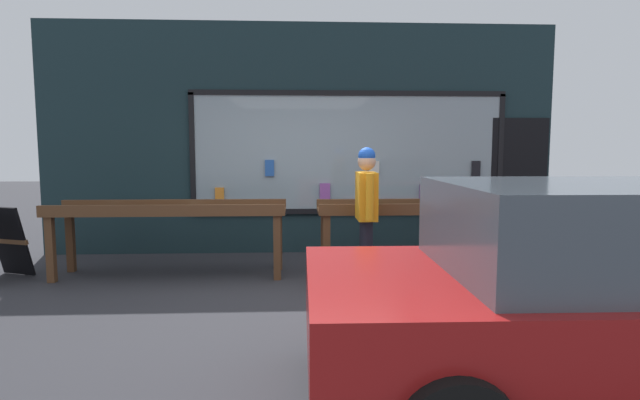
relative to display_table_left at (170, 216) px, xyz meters
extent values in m
plane|color=#2D2D33|center=(1.68, -0.94, -0.77)|extent=(40.00, 40.00, 0.00)
cube|color=#192D33|center=(1.68, 1.46, 0.99)|extent=(7.89, 0.20, 3.53)
cube|color=#8C9EA8|center=(2.43, 1.33, 0.79)|extent=(4.77, 0.03, 1.81)
cube|color=black|center=(2.43, 1.33, 1.69)|extent=(4.85, 0.06, 0.08)
cube|color=black|center=(2.43, 1.33, -0.12)|extent=(4.85, 0.06, 0.08)
cube|color=black|center=(0.04, 1.33, 0.79)|extent=(0.08, 0.06, 1.81)
cube|color=black|center=(4.81, 1.33, 0.79)|extent=(0.08, 0.06, 1.81)
cube|color=orange|center=(0.44, 1.29, 0.16)|extent=(0.13, 0.03, 0.20)
cube|color=#2659B2|center=(1.21, 1.29, 0.56)|extent=(0.14, 0.03, 0.25)
cube|color=#994CA5|center=(2.06, 1.29, 0.19)|extent=(0.16, 0.03, 0.25)
cube|color=silver|center=(2.82, 1.29, 0.56)|extent=(0.16, 0.03, 0.21)
cube|color=#994CA5|center=(3.62, 1.29, 0.18)|extent=(0.17, 0.03, 0.23)
cube|color=black|center=(4.42, 1.29, 0.54)|extent=(0.13, 0.03, 0.25)
cube|color=black|center=(5.12, 1.33, 0.28)|extent=(0.90, 0.04, 2.10)
cube|color=brown|center=(-1.37, -0.26, -0.37)|extent=(0.09, 0.09, 0.81)
cube|color=brown|center=(1.37, -0.27, -0.37)|extent=(0.09, 0.09, 0.81)
cube|color=brown|center=(-1.37, 0.27, -0.37)|extent=(0.09, 0.09, 0.81)
cube|color=brown|center=(1.37, 0.26, -0.37)|extent=(0.09, 0.09, 0.81)
cube|color=brown|center=(0.00, 0.00, 0.05)|extent=(2.94, 0.70, 0.04)
cube|color=brown|center=(0.00, -0.32, 0.11)|extent=(2.94, 0.07, 0.12)
cube|color=brown|center=(0.00, 0.32, 0.11)|extent=(2.94, 0.07, 0.12)
cube|color=#338C4C|center=(-1.35, -0.11, 0.09)|extent=(0.15, 0.21, 0.03)
cube|color=silver|center=(-0.79, 0.16, 0.09)|extent=(0.14, 0.18, 0.03)
cube|color=yellow|center=(-0.22, 0.01, 0.08)|extent=(0.17, 0.21, 0.02)
cube|color=silver|center=(0.27, 0.18, 0.09)|extent=(0.15, 0.19, 0.03)
cube|color=black|center=(0.83, -0.08, 0.08)|extent=(0.13, 0.19, 0.02)
cube|color=black|center=(1.35, -0.04, 0.08)|extent=(0.16, 0.23, 0.02)
cube|color=brown|center=(1.99, -0.25, -0.37)|extent=(0.09, 0.09, 0.80)
cube|color=brown|center=(4.73, -0.26, -0.37)|extent=(0.09, 0.09, 0.80)
cube|color=brown|center=(1.99, 0.26, -0.37)|extent=(0.09, 0.09, 0.80)
cube|color=brown|center=(4.73, 0.25, -0.37)|extent=(0.09, 0.09, 0.80)
cube|color=brown|center=(3.36, 0.00, 0.05)|extent=(2.94, 0.68, 0.04)
cube|color=brown|center=(3.36, -0.31, 0.11)|extent=(2.94, 0.07, 0.12)
cube|color=brown|center=(3.36, 0.30, 0.11)|extent=(2.94, 0.07, 0.12)
cube|color=red|center=(2.03, -0.20, 0.08)|extent=(0.15, 0.23, 0.02)
cube|color=red|center=(2.29, -0.19, 0.08)|extent=(0.16, 0.20, 0.03)
cube|color=#338C4C|center=(2.65, 0.13, 0.08)|extent=(0.17, 0.21, 0.03)
cube|color=#2659B2|center=(2.90, -0.14, 0.08)|extent=(0.17, 0.22, 0.02)
cube|color=black|center=(3.18, 0.01, 0.08)|extent=(0.14, 0.20, 0.03)
cube|color=black|center=(3.47, -0.01, 0.08)|extent=(0.17, 0.24, 0.02)
cube|color=silver|center=(3.77, -0.11, 0.08)|extent=(0.18, 0.22, 0.03)
cube|color=#994CA5|center=(4.06, -0.01, 0.09)|extent=(0.21, 0.24, 0.03)
cube|color=#994CA5|center=(4.42, 0.00, 0.08)|extent=(0.17, 0.25, 0.02)
cube|color=orange|center=(4.72, -0.04, 0.08)|extent=(0.19, 0.23, 0.02)
cylinder|color=black|center=(2.44, -0.64, -0.38)|extent=(0.14, 0.14, 0.79)
cylinder|color=black|center=(2.44, -0.49, -0.38)|extent=(0.14, 0.14, 0.79)
cube|color=orange|center=(2.44, -0.56, 0.29)|extent=(0.23, 0.45, 0.56)
cylinder|color=orange|center=(2.43, -0.84, 0.31)|extent=(0.09, 0.09, 0.53)
cylinder|color=orange|center=(2.44, -0.28, 0.31)|extent=(0.09, 0.09, 0.53)
sphere|color=tan|center=(2.44, -0.56, 0.70)|extent=(0.21, 0.21, 0.21)
sphere|color=blue|center=(2.44, -0.56, 0.77)|extent=(0.20, 0.20, 0.20)
ellipsoid|color=black|center=(2.01, -0.83, -0.53)|extent=(0.31, 0.43, 0.18)
ellipsoid|color=black|center=(2.01, -0.83, -0.52)|extent=(0.26, 0.28, 0.19)
sphere|color=black|center=(2.09, -0.61, -0.49)|extent=(0.17, 0.17, 0.17)
cylinder|color=black|center=(1.93, -1.04, -0.50)|extent=(0.06, 0.10, 0.12)
cylinder|color=black|center=(2.09, -0.73, -0.70)|extent=(0.04, 0.04, 0.15)
cylinder|color=black|center=(2.01, -0.70, -0.70)|extent=(0.04, 0.04, 0.15)
cylinder|color=black|center=(2.01, -0.95, -0.70)|extent=(0.04, 0.04, 0.15)
cylinder|color=black|center=(1.93, -0.92, -0.70)|extent=(0.04, 0.04, 0.15)
cube|color=black|center=(-2.01, 0.03, -0.32)|extent=(0.56, 0.41, 0.90)
cube|color=brown|center=(-2.01, 0.03, -0.32)|extent=(0.53, 0.24, 0.07)
cube|color=#A51919|center=(3.66, -3.38, -0.20)|extent=(4.01, 1.80, 0.55)
cube|color=#4C5660|center=(3.66, -3.38, 0.36)|extent=(2.25, 1.57, 0.56)
cylinder|color=black|center=(2.36, -2.49, -0.47)|extent=(0.60, 0.19, 0.60)
camera|label=1|loc=(1.60, -6.37, 0.85)|focal=28.00mm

